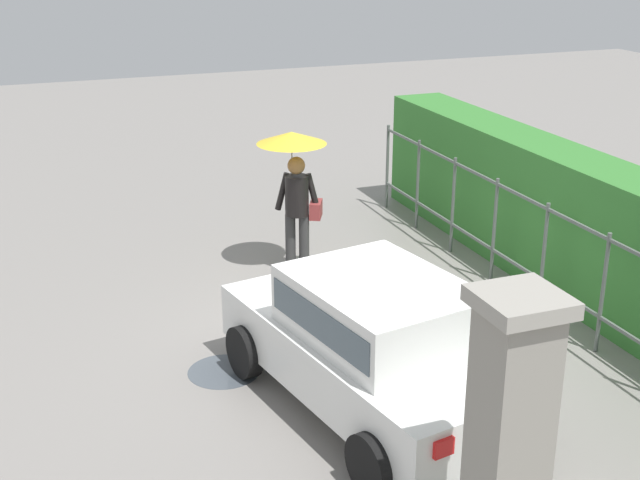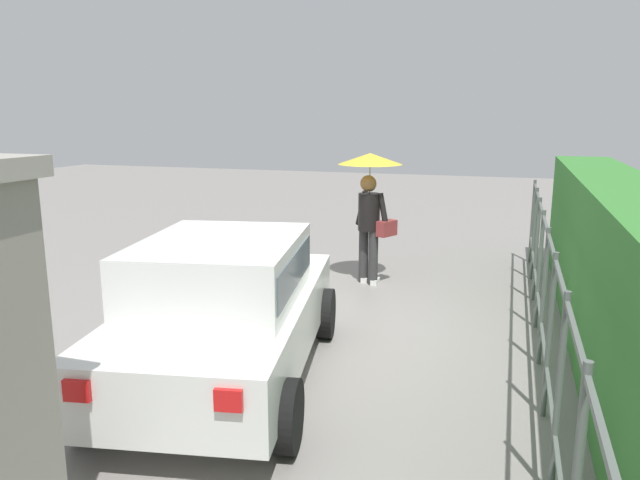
{
  "view_description": "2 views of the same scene",
  "coord_description": "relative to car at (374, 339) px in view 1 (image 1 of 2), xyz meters",
  "views": [
    {
      "loc": [
        8.79,
        -3.9,
        4.8
      ],
      "look_at": [
        -0.41,
        -0.41,
        1.16
      ],
      "focal_mm": 48.25,
      "sensor_mm": 36.0,
      "label": 1
    },
    {
      "loc": [
        6.64,
        2.02,
        2.64
      ],
      "look_at": [
        -0.42,
        -0.27,
        1.06
      ],
      "focal_mm": 33.26,
      "sensor_mm": 36.0,
      "label": 2
    }
  ],
  "objects": [
    {
      "name": "gate_pillar",
      "position": [
        2.64,
        -0.12,
        0.44
      ],
      "size": [
        0.6,
        0.6,
        2.42
      ],
      "color": "gray",
      "rests_on": "ground"
    },
    {
      "name": "hedge_row",
      "position": [
        -0.81,
        3.8,
        0.15
      ],
      "size": [
        11.66,
        0.9,
        1.9
      ],
      "primitive_type": "cube",
      "color": "#387F33",
      "rests_on": "ground"
    },
    {
      "name": "pedestrian",
      "position": [
        -3.95,
        0.53,
        0.7
      ],
      "size": [
        1.0,
        1.0,
        2.05
      ],
      "rotation": [
        0.0,
        0.0,
        2.68
      ],
      "color": "#333333",
      "rests_on": "ground"
    },
    {
      "name": "fence_section",
      "position": [
        -0.81,
        3.01,
        0.02
      ],
      "size": [
        10.71,
        0.05,
        1.5
      ],
      "color": "#59605B",
      "rests_on": "ground"
    },
    {
      "name": "ground_plane",
      "position": [
        -1.62,
        0.59,
        -0.8
      ],
      "size": [
        40.0,
        40.0,
        0.0
      ],
      "primitive_type": "plane",
      "color": "gray"
    },
    {
      "name": "puddle_near",
      "position": [
        -1.3,
        -1.27,
        -0.8
      ],
      "size": [
        0.83,
        0.83,
        0.0
      ],
      "primitive_type": "cylinder",
      "color": "#4C545B",
      "rests_on": "ground"
    },
    {
      "name": "car",
      "position": [
        0.0,
        0.0,
        0.0
      ],
      "size": [
        3.95,
        2.4,
        1.48
      ],
      "rotation": [
        0.0,
        0.0,
        3.33
      ],
      "color": "white",
      "rests_on": "ground"
    }
  ]
}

